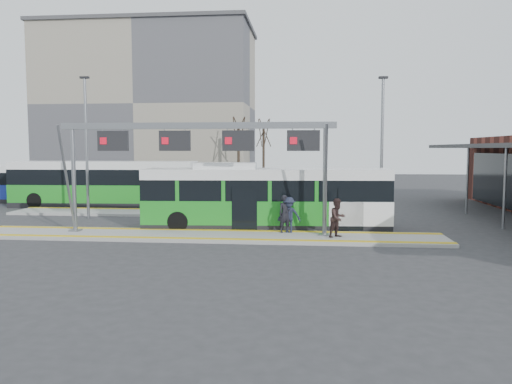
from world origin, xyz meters
TOP-DOWN VIEW (x-y plane):
  - ground at (0.00, 0.00)m, footprint 120.00×120.00m
  - platform_main at (0.00, 0.00)m, footprint 22.00×3.00m
  - platform_second at (-4.00, 8.00)m, footprint 20.00×3.00m
  - tactile_main at (0.00, 0.00)m, footprint 22.00×2.65m
  - tactile_second at (-4.00, 9.15)m, footprint 20.00×0.35m
  - gantry at (-0.35, 0.25)m, footprint 13.00×1.68m
  - apartment_block at (-14.00, 36.00)m, footprint 24.50×12.50m
  - hero_bus at (2.56, 2.78)m, footprint 12.57×3.37m
  - bg_bus_green at (-9.66, 11.50)m, footprint 13.03×3.24m
  - passenger_a at (3.66, 0.88)m, footprint 0.78×0.68m
  - passenger_b at (6.07, -0.19)m, footprint 1.08×1.07m
  - passenger_c at (3.85, 0.91)m, footprint 1.13×0.71m
  - tree_left at (-2.14, 27.13)m, footprint 1.40×1.40m
  - tree_mid at (-0.16, 33.46)m, footprint 1.40×1.40m
  - tree_far at (-22.38, 32.34)m, footprint 1.40×1.40m
  - lamp_west at (-8.14, 5.41)m, footprint 0.50×0.25m
  - lamp_east at (8.79, 5.59)m, footprint 0.50×0.25m

SIDE VIEW (x-z plane):
  - ground at x=0.00m, z-range 0.00..0.00m
  - platform_main at x=0.00m, z-range 0.00..0.15m
  - platform_second at x=-4.00m, z-range 0.00..0.15m
  - tactile_main at x=0.00m, z-range 0.15..0.17m
  - tactile_second at x=-4.00m, z-range 0.15..0.17m
  - passenger_c at x=3.85m, z-range 0.15..1.84m
  - passenger_b at x=6.07m, z-range 0.15..1.91m
  - passenger_a at x=3.66m, z-range 0.15..1.94m
  - hero_bus at x=2.56m, z-range -0.14..3.27m
  - bg_bus_green at x=-9.66m, z-range -0.02..3.21m
  - lamp_east at x=8.79m, z-range 0.24..8.31m
  - gantry at x=-0.35m, z-range 1.70..6.90m
  - lamp_west at x=-8.14m, z-range 0.24..8.53m
  - tree_left at x=-2.14m, z-range 1.95..9.49m
  - tree_mid at x=-0.16m, z-range 1.99..9.71m
  - tree_far at x=-22.38m, z-range 2.17..10.57m
  - apartment_block at x=-14.00m, z-range 0.01..18.41m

